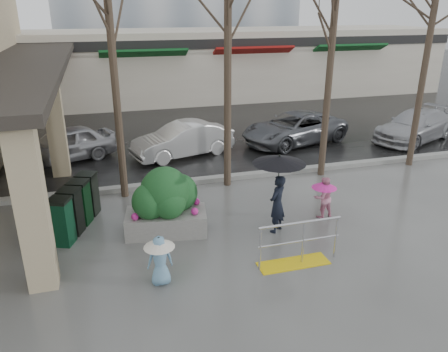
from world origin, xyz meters
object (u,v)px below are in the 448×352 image
car_c (294,128)px  child_blue (160,256)px  woman (278,182)px  news_boxes (76,207)px  handrail (297,248)px  car_a (64,144)px  child_pink (324,195)px  car_b (183,140)px  planter (166,202)px  tree_east (435,3)px  tree_mideast (334,22)px  tree_west (109,15)px  car_d (416,126)px  tree_midwest (228,9)px

car_c → child_blue: bearing=-55.7°
woman → news_boxes: 5.12m
handrail → car_a: 10.09m
child_pink → woman: bearing=10.9°
child_blue → car_c: (6.75, 8.32, -0.01)m
child_blue → car_b: (2.01, 7.93, -0.01)m
planter → tree_east: bearing=15.7°
car_c → car_b: bearing=-101.9°
car_b → tree_mideast: bearing=35.9°
child_pink → news_boxes: size_ratio=0.54×
handrail → tree_east: size_ratio=0.26×
tree_west → car_c: (7.14, 3.61, -4.45)m
tree_west → planter: tree_west is taller
tree_east → woman: size_ratio=3.54×
handrail → car_d: (8.85, 7.37, 0.25)m
handrail → child_pink: (1.64, 1.91, 0.28)m
car_d → child_blue: bearing=-80.7°
planter → car_d: size_ratio=0.49×
handrail → woman: woman is taller
car_b → car_c: 4.76m
child_pink → car_a: (-6.86, 6.72, -0.02)m
woman → car_d: (8.70, 5.85, -0.70)m
tree_midwest → child_pink: 5.71m
tree_midwest → tree_east: 6.80m
woman → child_pink: 1.68m
tree_midwest → car_a: bearing=142.9°
tree_east → tree_mideast: bearing=180.0°
child_pink → car_d: 9.04m
handrail → woman: 1.80m
tree_mideast → car_d: (5.71, 2.57, -4.23)m
car_b → child_pink: bearing=7.1°
car_c → tree_mideast: bearing=-26.7°
planter → woman: bearing=-15.2°
car_c → car_d: 5.17m
child_pink → car_d: car_d is taller
tree_east → car_c: bearing=128.4°
news_boxes → car_b: 6.17m
tree_east → car_b: 9.52m
woman → car_b: bearing=-120.0°
planter → tree_midwest: bearing=47.5°
tree_mideast → child_blue: (-6.11, -4.71, -4.21)m
car_b → car_d: 9.83m
handrail → car_b: size_ratio=0.50×
car_b → tree_east: bearing=51.1°
news_boxes → car_a: (-0.56, 5.54, 0.04)m
planter → car_b: 5.99m
tree_east → woman: tree_east is taller
car_a → handrail: bearing=10.4°
tree_mideast → car_d: tree_mideast is taller
child_blue → car_d: (11.82, 7.28, -0.01)m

